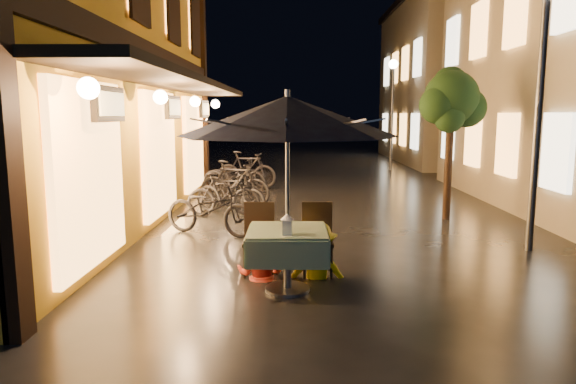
{
  "coord_description": "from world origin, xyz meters",
  "views": [
    {
      "loc": [
        -0.79,
        -6.07,
        2.18
      ],
      "look_at": [
        -0.87,
        0.65,
        1.15
      ],
      "focal_mm": 32.0,
      "sensor_mm": 36.0,
      "label": 1
    }
  ],
  "objects_px": {
    "table_lantern": "(287,223)",
    "person_orange": "(260,225)",
    "person_yellow": "(317,224)",
    "cafe_table": "(287,245)",
    "patio_umbrella": "(287,116)",
    "bicycle_0": "(210,209)",
    "streetlamp_near": "(542,65)"
  },
  "relations": [
    {
      "from": "table_lantern",
      "to": "person_orange",
      "type": "distance_m",
      "value": 0.94
    },
    {
      "from": "person_orange",
      "to": "person_yellow",
      "type": "distance_m",
      "value": 0.76
    },
    {
      "from": "table_lantern",
      "to": "cafe_table",
      "type": "bearing_deg",
      "value": 90.0
    },
    {
      "from": "person_orange",
      "to": "person_yellow",
      "type": "relative_size",
      "value": 0.99
    },
    {
      "from": "patio_umbrella",
      "to": "table_lantern",
      "type": "xyz_separation_m",
      "value": [
        0.0,
        -0.29,
        -1.23
      ]
    },
    {
      "from": "person_orange",
      "to": "bicycle_0",
      "type": "height_order",
      "value": "person_orange"
    },
    {
      "from": "streetlamp_near",
      "to": "cafe_table",
      "type": "xyz_separation_m",
      "value": [
        -3.87,
        -1.95,
        -2.33
      ]
    },
    {
      "from": "cafe_table",
      "to": "bicycle_0",
      "type": "relative_size",
      "value": 0.54
    },
    {
      "from": "person_orange",
      "to": "bicycle_0",
      "type": "relative_size",
      "value": 0.79
    },
    {
      "from": "patio_umbrella",
      "to": "bicycle_0",
      "type": "height_order",
      "value": "patio_umbrella"
    },
    {
      "from": "patio_umbrella",
      "to": "person_yellow",
      "type": "distance_m",
      "value": 1.59
    },
    {
      "from": "cafe_table",
      "to": "table_lantern",
      "type": "relative_size",
      "value": 3.96
    },
    {
      "from": "person_orange",
      "to": "bicycle_0",
      "type": "xyz_separation_m",
      "value": [
        -1.07,
        2.42,
        -0.24
      ]
    },
    {
      "from": "cafe_table",
      "to": "bicycle_0",
      "type": "height_order",
      "value": "bicycle_0"
    },
    {
      "from": "streetlamp_near",
      "to": "person_orange",
      "type": "xyz_separation_m",
      "value": [
        -4.24,
        -1.4,
        -2.2
      ]
    },
    {
      "from": "person_orange",
      "to": "bicycle_0",
      "type": "distance_m",
      "value": 2.66
    },
    {
      "from": "table_lantern",
      "to": "person_yellow",
      "type": "distance_m",
      "value": 0.97
    },
    {
      "from": "person_yellow",
      "to": "bicycle_0",
      "type": "height_order",
      "value": "person_yellow"
    },
    {
      "from": "person_yellow",
      "to": "bicycle_0",
      "type": "bearing_deg",
      "value": -51.29
    },
    {
      "from": "patio_umbrella",
      "to": "person_orange",
      "type": "xyz_separation_m",
      "value": [
        -0.37,
        0.55,
        -1.43
      ]
    },
    {
      "from": "person_orange",
      "to": "person_yellow",
      "type": "height_order",
      "value": "person_yellow"
    },
    {
      "from": "person_orange",
      "to": "person_yellow",
      "type": "xyz_separation_m",
      "value": [
        0.76,
        0.03,
        0.01
      ]
    },
    {
      "from": "streetlamp_near",
      "to": "table_lantern",
      "type": "bearing_deg",
      "value": -149.98
    },
    {
      "from": "cafe_table",
      "to": "patio_umbrella",
      "type": "xyz_separation_m",
      "value": [
        0.0,
        0.0,
        1.56
      ]
    },
    {
      "from": "patio_umbrella",
      "to": "table_lantern",
      "type": "relative_size",
      "value": 10.63
    },
    {
      "from": "streetlamp_near",
      "to": "person_yellow",
      "type": "bearing_deg",
      "value": -158.58
    },
    {
      "from": "streetlamp_near",
      "to": "bicycle_0",
      "type": "distance_m",
      "value": 5.93
    },
    {
      "from": "cafe_table",
      "to": "streetlamp_near",
      "type": "bearing_deg",
      "value": 26.7
    },
    {
      "from": "streetlamp_near",
      "to": "patio_umbrella",
      "type": "height_order",
      "value": "streetlamp_near"
    },
    {
      "from": "streetlamp_near",
      "to": "patio_umbrella",
      "type": "distance_m",
      "value": 4.4
    },
    {
      "from": "cafe_table",
      "to": "table_lantern",
      "type": "height_order",
      "value": "table_lantern"
    },
    {
      "from": "streetlamp_near",
      "to": "person_orange",
      "type": "height_order",
      "value": "streetlamp_near"
    }
  ]
}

